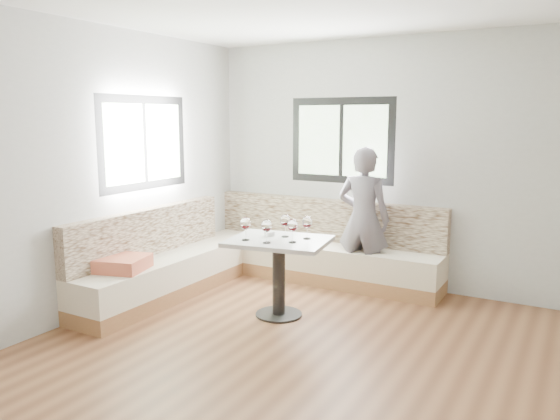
# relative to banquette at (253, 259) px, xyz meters

# --- Properties ---
(room) EXTENTS (5.01, 5.01, 2.81)m
(room) POSITION_rel_banquette_xyz_m (1.51, -1.54, 1.08)
(room) COLOR brown
(room) RESTS_ON ground
(banquette) EXTENTS (2.90, 2.80, 0.95)m
(banquette) POSITION_rel_banquette_xyz_m (0.00, 0.00, 0.00)
(banquette) COLOR #9C6940
(banquette) RESTS_ON ground
(table) EXTENTS (1.04, 0.87, 0.77)m
(table) POSITION_rel_banquette_xyz_m (0.71, -0.64, 0.24)
(table) COLOR black
(table) RESTS_ON ground
(person) EXTENTS (0.60, 0.41, 1.61)m
(person) POSITION_rel_banquette_xyz_m (1.12, 0.54, 0.47)
(person) COLOR slate
(person) RESTS_ON ground
(olive_ramekin) EXTENTS (0.11, 0.11, 0.04)m
(olive_ramekin) POSITION_rel_banquette_xyz_m (0.56, -0.56, 0.46)
(olive_ramekin) COLOR white
(olive_ramekin) RESTS_ON table
(wine_glass_a) EXTENTS (0.10, 0.10, 0.22)m
(wine_glass_a) POSITION_rel_banquette_xyz_m (0.46, -0.84, 0.59)
(wine_glass_a) COLOR white
(wine_glass_a) RESTS_ON table
(wine_glass_b) EXTENTS (0.10, 0.10, 0.22)m
(wine_glass_b) POSITION_rel_banquette_xyz_m (0.70, -0.84, 0.59)
(wine_glass_b) COLOR white
(wine_glass_b) RESTS_ON table
(wine_glass_c) EXTENTS (0.10, 0.10, 0.22)m
(wine_glass_c) POSITION_rel_banquette_xyz_m (0.90, -0.71, 0.59)
(wine_glass_c) COLOR white
(wine_glass_c) RESTS_ON table
(wine_glass_d) EXTENTS (0.10, 0.10, 0.22)m
(wine_glass_d) POSITION_rel_banquette_xyz_m (0.72, -0.53, 0.59)
(wine_glass_d) COLOR white
(wine_glass_d) RESTS_ON table
(wine_glass_e) EXTENTS (0.10, 0.10, 0.22)m
(wine_glass_e) POSITION_rel_banquette_xyz_m (0.94, -0.50, 0.59)
(wine_glass_e) COLOR white
(wine_glass_e) RESTS_ON table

